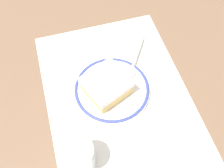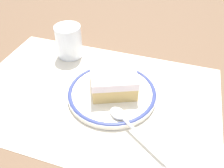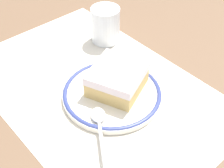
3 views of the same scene
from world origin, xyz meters
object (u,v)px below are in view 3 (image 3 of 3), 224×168
spoon (99,125)px  cup (105,27)px  cake_slice (117,79)px  plate (112,94)px

spoon → cup: bearing=-42.8°
cake_slice → spoon: bearing=120.4°
cup → plate: bearing=143.1°
plate → cake_slice: (0.00, -0.01, 0.03)m
cake_slice → cup: (0.14, -0.10, 0.00)m
plate → cup: cup is taller
spoon → cup: (0.19, -0.18, 0.02)m
cake_slice → cup: cup is taller
plate → cake_slice: bearing=-84.1°
plate → cup: 0.18m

